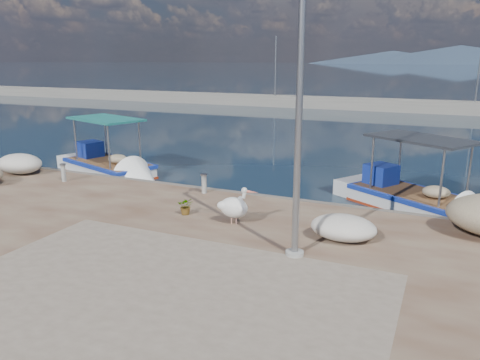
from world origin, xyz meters
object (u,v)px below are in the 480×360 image
object	(u,v)px
boat_right	(414,203)
lamp_post	(299,118)
pelican	(234,207)
bollard_near	(204,183)
boat_left	(108,169)

from	to	relation	value
boat_right	lamp_post	bearing A→B (deg)	-77.41
pelican	boat_right	bearing A→B (deg)	30.38
bollard_near	pelican	bearing A→B (deg)	-46.80
boat_left	boat_right	size ratio (longest dim) A/B	1.04
boat_left	pelican	bearing A→B (deg)	-11.33
lamp_post	boat_left	bearing A→B (deg)	149.84
boat_left	bollard_near	distance (m)	6.76
pelican	lamp_post	size ratio (longest dim) A/B	0.16
lamp_post	bollard_near	world-z (taller)	lamp_post
boat_right	bollard_near	world-z (taller)	boat_right
boat_left	boat_right	world-z (taller)	boat_left
boat_left	lamp_post	size ratio (longest dim) A/B	0.94
pelican	bollard_near	size ratio (longest dim) A/B	1.64
boat_left	bollard_near	size ratio (longest dim) A/B	9.39
bollard_near	boat_right	bearing A→B (deg)	21.50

